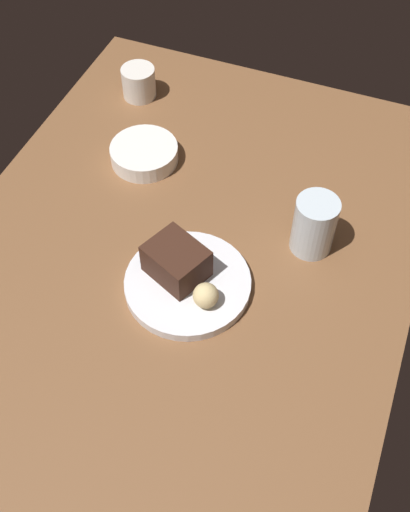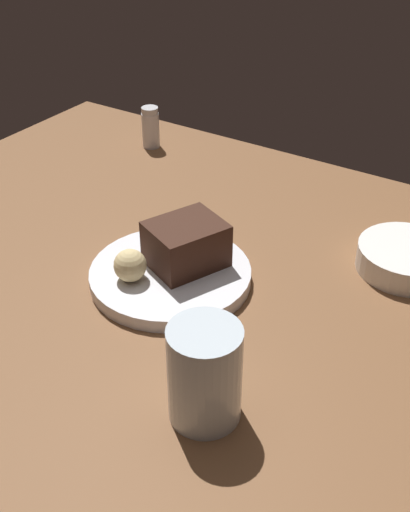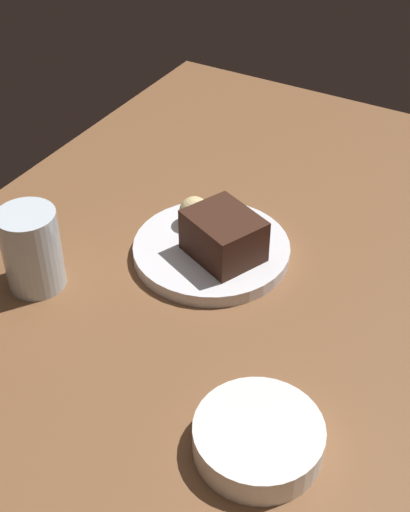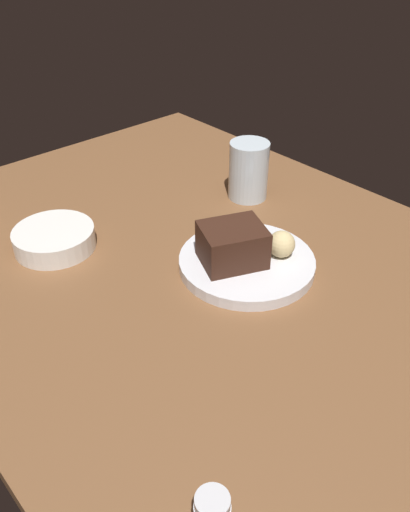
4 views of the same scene
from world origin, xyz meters
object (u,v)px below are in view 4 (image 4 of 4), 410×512
at_px(dessert_plate, 247,263).
at_px(bread_roll, 282,244).
at_px(side_bowl, 54,239).
at_px(chocolate_cake_slice, 232,245).
at_px(water_glass, 249,170).

relative_size(dessert_plate, bread_roll, 5.03).
height_order(dessert_plate, bread_roll, bread_roll).
bearing_deg(bread_roll, side_bowl, 40.46).
xyz_separation_m(chocolate_cake_slice, water_glass, (0.16, -0.20, 0.01)).
distance_m(chocolate_cake_slice, side_bowl, 0.31).
height_order(dessert_plate, water_glass, water_glass).
bearing_deg(water_glass, chocolate_cake_slice, 128.55).
xyz_separation_m(bread_roll, water_glass, (0.20, -0.13, 0.02)).
bearing_deg(side_bowl, water_glass, -103.79).
xyz_separation_m(dessert_plate, chocolate_cake_slice, (0.01, 0.02, 0.04)).
bearing_deg(chocolate_cake_slice, side_bowl, 35.51).
relative_size(bread_roll, side_bowl, 0.32).
bearing_deg(water_glass, dessert_plate, 134.02).
relative_size(bread_roll, water_glass, 0.39).
distance_m(chocolate_cake_slice, bread_roll, 0.08).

